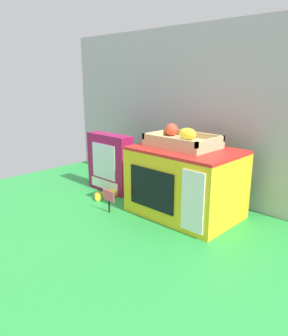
{
  "coord_description": "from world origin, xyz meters",
  "views": [
    {
      "loc": [
        0.98,
        -1.02,
        0.56
      ],
      "look_at": [
        -0.03,
        0.03,
        0.16
      ],
      "focal_mm": 35.13,
      "sensor_mm": 36.0,
      "label": 1
    }
  ],
  "objects_px": {
    "loose_toy_banana": "(106,195)",
    "price_sign": "(109,198)",
    "food_groups_crate": "(182,141)",
    "toy_microwave": "(185,182)",
    "cookie_set_box": "(110,163)"
  },
  "relations": [
    {
      "from": "toy_microwave",
      "to": "food_groups_crate",
      "type": "xyz_separation_m",
      "value": [
        -0.04,
        0.02,
        0.17
      ]
    },
    {
      "from": "loose_toy_banana",
      "to": "toy_microwave",
      "type": "bearing_deg",
      "value": 15.6
    },
    {
      "from": "food_groups_crate",
      "to": "loose_toy_banana",
      "type": "relative_size",
      "value": 2.16
    },
    {
      "from": "price_sign",
      "to": "food_groups_crate",
      "type": "bearing_deg",
      "value": 49.99
    },
    {
      "from": "price_sign",
      "to": "loose_toy_banana",
      "type": "bearing_deg",
      "value": 144.1
    },
    {
      "from": "food_groups_crate",
      "to": "loose_toy_banana",
      "type": "distance_m",
      "value": 0.47
    },
    {
      "from": "cookie_set_box",
      "to": "loose_toy_banana",
      "type": "distance_m",
      "value": 0.17
    },
    {
      "from": "toy_microwave",
      "to": "food_groups_crate",
      "type": "height_order",
      "value": "food_groups_crate"
    },
    {
      "from": "loose_toy_banana",
      "to": "cookie_set_box",
      "type": "bearing_deg",
      "value": 128.77
    },
    {
      "from": "price_sign",
      "to": "toy_microwave",
      "type": "bearing_deg",
      "value": 41.66
    },
    {
      "from": "loose_toy_banana",
      "to": "price_sign",
      "type": "bearing_deg",
      "value": -35.9
    },
    {
      "from": "food_groups_crate",
      "to": "cookie_set_box",
      "type": "relative_size",
      "value": 0.96
    },
    {
      "from": "cookie_set_box",
      "to": "loose_toy_banana",
      "type": "height_order",
      "value": "cookie_set_box"
    },
    {
      "from": "food_groups_crate",
      "to": "loose_toy_banana",
      "type": "xyz_separation_m",
      "value": [
        -0.35,
        -0.13,
        -0.29
      ]
    },
    {
      "from": "food_groups_crate",
      "to": "cookie_set_box",
      "type": "height_order",
      "value": "food_groups_crate"
    }
  ]
}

